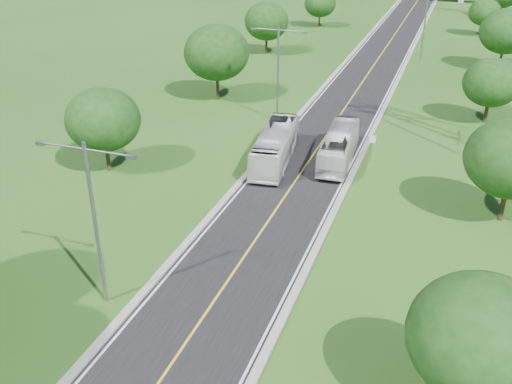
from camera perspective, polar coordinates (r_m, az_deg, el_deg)
ground at (r=74.34m, az=10.19°, el=10.14°), size 260.00×260.00×0.00m
road at (r=80.04m, az=10.98°, el=11.28°), size 8.00×150.00×0.06m
curb_left at (r=80.73m, az=7.96°, el=11.70°), size 0.50×150.00×0.22m
curb_right at (r=79.53m, az=14.05°, el=10.94°), size 0.50×150.00×0.22m
speed_limit_sign at (r=52.47m, az=11.55°, el=4.80°), size 0.55×0.09×2.40m
streetlight_near_left at (r=31.99m, az=-15.93°, el=-1.91°), size 5.90×0.25×10.00m
streetlight_mid_left at (r=59.97m, az=2.22°, el=12.45°), size 5.90×0.25×10.00m
streetlight_far_right at (r=89.87m, az=16.58°, el=16.23°), size 5.90×0.25×10.00m
tree_lb at (r=49.85m, az=-15.05°, el=6.99°), size 6.30×6.30×7.33m
tree_lc at (r=67.68m, az=-3.96°, el=13.75°), size 7.56×7.56×8.79m
tree_ld at (r=90.49m, az=1.06°, el=16.70°), size 6.72×6.72×7.82m
tree_le at (r=112.71m, az=6.43°, el=18.23°), size 5.88×5.88×6.84m
tree_ra at (r=26.19m, az=21.65°, el=-13.44°), size 6.30×6.30×7.33m
tree_rc at (r=64.71m, az=22.52°, el=10.06°), size 5.88×5.88×6.84m
tree_rd at (r=88.04m, az=23.74°, el=14.48°), size 7.14×7.14×8.30m
tree_re at (r=111.79m, az=21.89°, el=16.35°), size 5.46×5.46×6.35m
bus_outbound at (r=51.60m, az=8.31°, el=4.56°), size 3.06×10.40×2.86m
bus_inbound at (r=50.91m, az=1.93°, el=4.67°), size 3.99×11.36×3.10m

